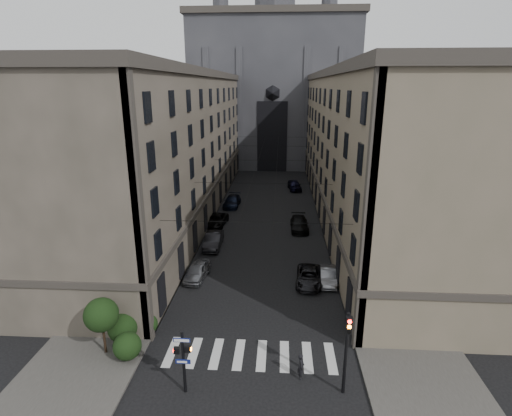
% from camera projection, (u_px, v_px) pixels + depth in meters
% --- Properties ---
extents(ground, '(260.00, 260.00, 0.00)m').
position_uv_depth(ground, '(243.00, 415.00, 21.47)').
color(ground, black).
rests_on(ground, ground).
extents(sidewalk_left, '(7.00, 80.00, 0.15)m').
position_uv_depth(sidewalk_left, '(193.00, 210.00, 56.41)').
color(sidewalk_left, '#383533').
rests_on(sidewalk_left, ground).
extents(sidewalk_right, '(7.00, 80.00, 0.15)m').
position_uv_depth(sidewalk_right, '(343.00, 213.00, 55.17)').
color(sidewalk_right, '#383533').
rests_on(sidewalk_right, ground).
extents(zebra_crossing, '(11.00, 3.20, 0.01)m').
position_uv_depth(zebra_crossing, '(250.00, 355.00, 26.24)').
color(zebra_crossing, beige).
rests_on(zebra_crossing, ground).
extents(building_left, '(13.60, 60.60, 18.85)m').
position_uv_depth(building_left, '(168.00, 144.00, 53.86)').
color(building_left, '#464035').
rests_on(building_left, ground).
extents(building_right, '(13.60, 60.60, 18.85)m').
position_uv_depth(building_right, '(370.00, 146.00, 52.27)').
color(building_right, brown).
rests_on(building_right, ground).
extents(gothic_tower, '(35.00, 23.00, 58.00)m').
position_uv_depth(gothic_tower, '(274.00, 81.00, 87.74)').
color(gothic_tower, '#2D2D33').
rests_on(gothic_tower, ground).
extents(pedestrian_signal_left, '(1.02, 0.38, 4.00)m').
position_uv_depth(pedestrian_signal_left, '(183.00, 357.00, 22.43)').
color(pedestrian_signal_left, black).
rests_on(pedestrian_signal_left, ground).
extents(traffic_light_right, '(0.34, 0.50, 5.20)m').
position_uv_depth(traffic_light_right, '(347.00, 344.00, 22.01)').
color(traffic_light_right, black).
rests_on(traffic_light_right, ground).
extents(shrub_cluster, '(3.90, 4.40, 3.90)m').
position_uv_depth(shrub_cluster, '(118.00, 326.00, 26.23)').
color(shrub_cluster, black).
rests_on(shrub_cluster, sidewalk_left).
extents(tram_wires, '(14.00, 60.00, 0.43)m').
position_uv_depth(tram_wires, '(267.00, 161.00, 53.33)').
color(tram_wires, black).
rests_on(tram_wires, ground).
extents(car_left_near, '(2.18, 4.41, 1.45)m').
position_uv_depth(car_left_near, '(197.00, 271.00, 36.44)').
color(car_left_near, slate).
rests_on(car_left_near, ground).
extents(car_left_midnear, '(1.70, 4.88, 1.61)m').
position_uv_depth(car_left_midnear, '(213.00, 240.00, 43.48)').
color(car_left_midnear, black).
rests_on(car_left_midnear, ground).
extents(car_left_midfar, '(2.79, 5.17, 1.38)m').
position_uv_depth(car_left_midfar, '(216.00, 220.00, 50.36)').
color(car_left_midfar, black).
rests_on(car_left_midfar, ground).
extents(car_left_far, '(2.34, 5.30, 1.51)m').
position_uv_depth(car_left_far, '(232.00, 201.00, 58.24)').
color(car_left_far, black).
rests_on(car_left_far, ground).
extents(car_right_near, '(1.60, 4.04, 1.31)m').
position_uv_depth(car_right_near, '(328.00, 276.00, 35.69)').
color(car_right_near, slate).
rests_on(car_right_near, ground).
extents(car_right_midnear, '(2.58, 4.93, 1.33)m').
position_uv_depth(car_right_midnear, '(309.00, 277.00, 35.51)').
color(car_right_midnear, black).
rests_on(car_right_midnear, ground).
extents(car_right_midfar, '(2.18, 5.20, 1.50)m').
position_uv_depth(car_right_midfar, '(299.00, 224.00, 48.80)').
color(car_right_midfar, black).
rests_on(car_right_midfar, ground).
extents(car_right_far, '(2.55, 5.00, 1.63)m').
position_uv_depth(car_right_far, '(294.00, 185.00, 67.41)').
color(car_right_far, black).
rests_on(car_right_far, ground).
extents(pedestrian, '(0.40, 0.61, 1.66)m').
position_uv_depth(pedestrian, '(301.00, 366.00, 23.94)').
color(pedestrian, black).
rests_on(pedestrian, ground).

